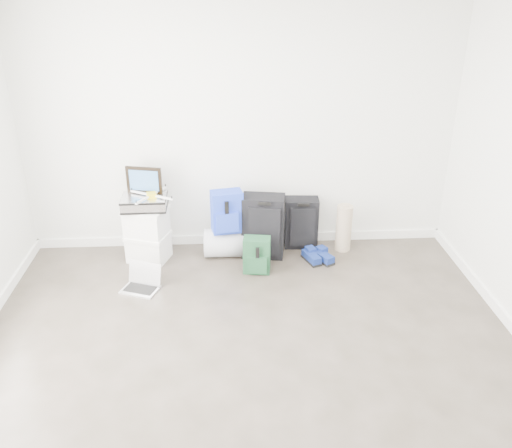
{
  "coord_description": "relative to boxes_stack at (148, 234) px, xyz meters",
  "views": [
    {
      "loc": [
        -0.15,
        -2.94,
        2.81
      ],
      "look_at": [
        0.13,
        1.9,
        0.5
      ],
      "focal_mm": 38.0,
      "sensor_mm": 36.0,
      "label": 1
    }
  ],
  "objects": [
    {
      "name": "room_envelope",
      "position": [
        0.99,
        -2.14,
        1.43
      ],
      "size": [
        4.52,
        5.02,
        2.71
      ],
      "color": "white",
      "rests_on": "ground"
    },
    {
      "name": "painting",
      "position": [
        -0.0,
        0.1,
        0.56
      ],
      "size": [
        0.37,
        0.11,
        0.28
      ],
      "rotation": [
        0.0,
        0.0,
        -0.23
      ],
      "color": "black",
      "rests_on": "briefcase"
    },
    {
      "name": "drone",
      "position": [
        0.08,
        -0.02,
        0.44
      ],
      "size": [
        0.45,
        0.45,
        0.05
      ],
      "rotation": [
        0.0,
        0.0,
        0.27
      ],
      "color": "yellow",
      "rests_on": "briefcase"
    },
    {
      "name": "rolled_rug",
      "position": [
        2.09,
        0.1,
        -0.04
      ],
      "size": [
        0.17,
        0.17,
        0.52
      ],
      "primitive_type": "cylinder",
      "color": "tan",
      "rests_on": "ground"
    },
    {
      "name": "laptop",
      "position": [
        -0.0,
        -0.58,
        -0.24
      ],
      "size": [
        0.4,
        0.35,
        0.24
      ],
      "rotation": [
        0.0,
        0.0,
        -0.37
      ],
      "color": "silver",
      "rests_on": "ground"
    },
    {
      "name": "green_backpack",
      "position": [
        1.12,
        -0.33,
        -0.12
      ],
      "size": [
        0.29,
        0.23,
        0.38
      ],
      "rotation": [
        0.0,
        0.0,
        -0.14
      ],
      "color": "#163E20",
      "rests_on": "ground"
    },
    {
      "name": "ground",
      "position": [
        0.99,
        -2.16,
        -0.3
      ],
      "size": [
        5.0,
        5.0,
        0.0
      ],
      "primitive_type": "plane",
      "color": "#342F26",
      "rests_on": "ground"
    },
    {
      "name": "briefcase",
      "position": [
        -0.0,
        0.0,
        0.36
      ],
      "size": [
        0.45,
        0.33,
        0.13
      ],
      "primitive_type": "cube",
      "rotation": [
        0.0,
        0.0,
        0.01
      ],
      "color": "#B2B2B7",
      "rests_on": "boxes_stack"
    },
    {
      "name": "large_suitcase",
      "position": [
        1.21,
        0.02,
        0.04
      ],
      "size": [
        0.47,
        0.35,
        0.68
      ],
      "rotation": [
        0.0,
        0.0,
        -0.17
      ],
      "color": "black",
      "rests_on": "ground"
    },
    {
      "name": "carry_on",
      "position": [
        1.64,
        0.2,
        -0.02
      ],
      "size": [
        0.37,
        0.26,
        0.56
      ],
      "rotation": [
        0.0,
        0.0,
        -0.07
      ],
      "color": "black",
      "rests_on": "ground"
    },
    {
      "name": "shoes",
      "position": [
        1.77,
        -0.15,
        -0.25
      ],
      "size": [
        0.34,
        0.29,
        0.09
      ],
      "rotation": [
        0.0,
        0.0,
        0.43
      ],
      "color": "black",
      "rests_on": "ground"
    },
    {
      "name": "duffel_bag",
      "position": [
        0.83,
        0.03,
        -0.14
      ],
      "size": [
        0.5,
        0.31,
        0.31
      ],
      "primitive_type": "cylinder",
      "rotation": [
        0.0,
        1.57,
        -0.02
      ],
      "color": "#999CA2",
      "rests_on": "ground"
    },
    {
      "name": "blue_backpack",
      "position": [
        0.83,
        -0.0,
        0.22
      ],
      "size": [
        0.35,
        0.28,
        0.44
      ],
      "rotation": [
        0.0,
        0.0,
        0.18
      ],
      "color": "#1B34B0",
      "rests_on": "duffel_bag"
    },
    {
      "name": "boxes_stack",
      "position": [
        0.0,
        0.0,
        0.0
      ],
      "size": [
        0.5,
        0.45,
        0.59
      ],
      "rotation": [
        0.0,
        0.0,
        -0.32
      ],
      "color": "white",
      "rests_on": "ground"
    }
  ]
}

